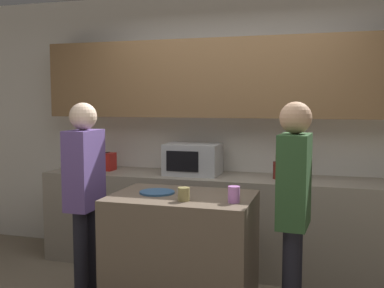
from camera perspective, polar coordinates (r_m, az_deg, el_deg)
back_wall at (r=4.50m, az=5.02°, el=4.53°), size 6.40×0.40×2.70m
back_counter at (r=4.39m, az=4.19°, el=-9.87°), size 3.60×0.62×0.90m
kitchen_island at (r=3.40m, az=-1.22°, el=-14.19°), size 1.03×0.71×0.93m
microwave at (r=4.36m, az=0.13°, el=-1.93°), size 0.52×0.39×0.30m
toaster at (r=4.73m, az=-11.37°, el=-2.18°), size 0.26×0.16×0.18m
bottle_0 at (r=4.19m, az=10.69°, el=-3.21°), size 0.07×0.07×0.22m
bottle_1 at (r=4.26m, az=12.25°, el=-2.86°), size 0.09×0.09×0.27m
bottle_2 at (r=4.21m, az=13.63°, el=-3.24°), size 0.06×0.06×0.22m
plate_on_island at (r=3.35m, az=-4.46°, el=-6.13°), size 0.26×0.26×0.01m
cup_0 at (r=3.08m, az=-1.06°, el=-6.39°), size 0.08×0.08×0.09m
cup_1 at (r=3.04m, az=5.34°, el=-6.38°), size 0.08×0.08×0.11m
person_left at (r=3.07m, az=12.80°, el=-7.05°), size 0.22×0.35×1.60m
person_center at (r=3.58m, az=-13.47°, el=-5.35°), size 0.21×0.34×1.60m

